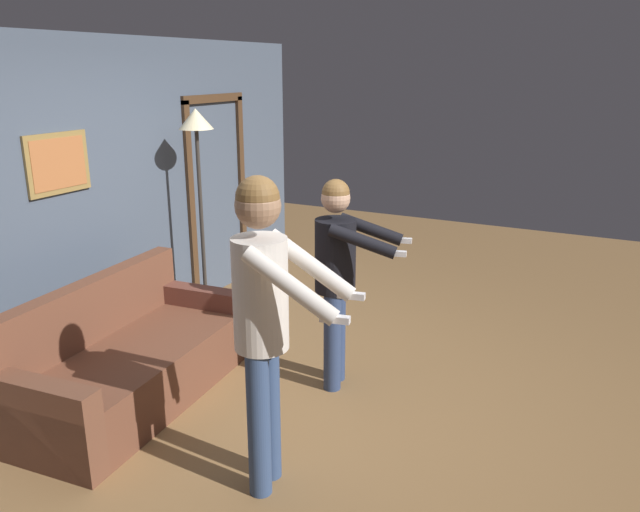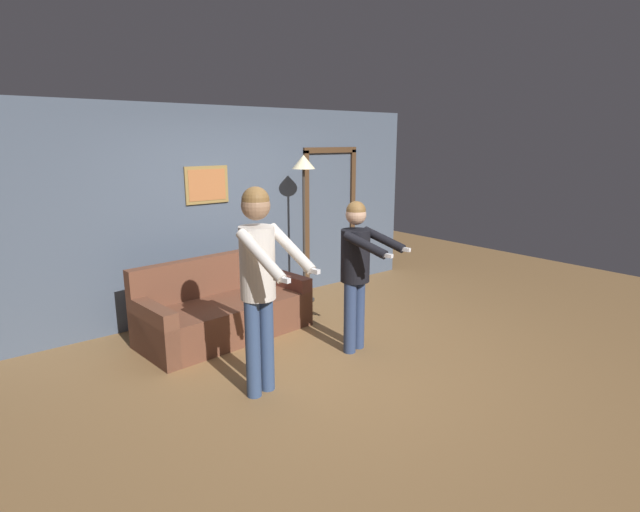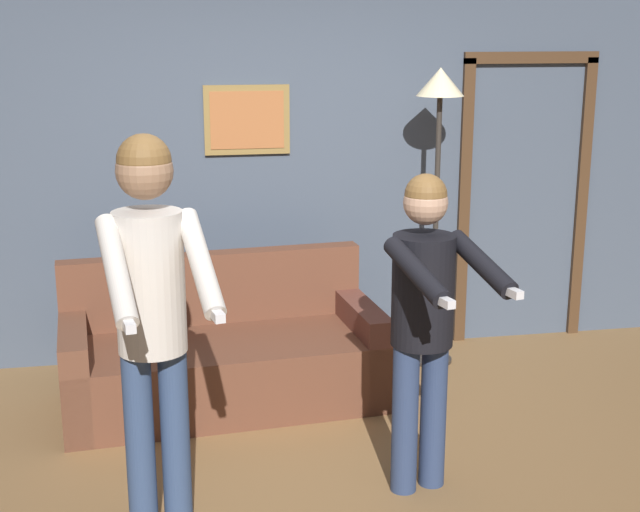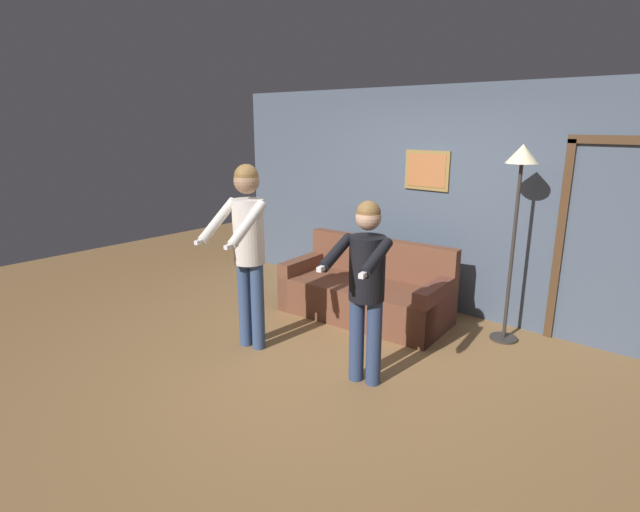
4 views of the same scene
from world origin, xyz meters
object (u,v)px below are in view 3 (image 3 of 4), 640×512
person_standing_left (152,298)px  person_standing_right (425,307)px  couch (222,358)px  torchiere_lamp (439,124)px

person_standing_left → person_standing_right: person_standing_left is taller
couch → person_standing_right: 1.68m
torchiere_lamp → person_standing_right: size_ratio=1.25×
couch → person_standing_right: bearing=-55.1°
couch → person_standing_left: 1.70m
torchiere_lamp → person_standing_right: (-0.59, -1.68, -0.68)m
couch → person_standing_left: person_standing_left is taller
person_standing_left → torchiere_lamp: bearing=44.7°
person_standing_left → person_standing_right: bearing=7.3°
couch → person_standing_right: size_ratio=1.23×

